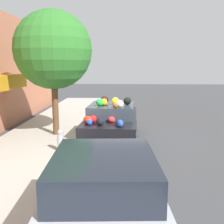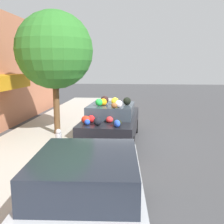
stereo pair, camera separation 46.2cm
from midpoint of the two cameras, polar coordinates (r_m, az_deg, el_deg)
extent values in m
plane|color=#424244|center=(10.05, -1.32, -6.22)|extent=(60.00, 60.00, 0.00)
cube|color=#B2ADA3|center=(10.56, -16.17, -5.47)|extent=(24.00, 3.20, 0.12)
cylinder|color=brown|center=(10.53, -13.47, 1.19)|extent=(0.24, 0.24, 2.24)
sphere|color=#2D7228|center=(10.42, -13.98, 12.96)|extent=(2.95, 2.95, 2.95)
cylinder|color=#B2B2B7|center=(8.63, -12.66, -6.49)|extent=(0.20, 0.20, 0.55)
sphere|color=#B2B2B7|center=(8.54, -12.74, -4.34)|extent=(0.18, 0.18, 0.18)
cube|color=black|center=(9.89, -1.34, -2.74)|extent=(4.29, 2.00, 0.69)
cube|color=#333D47|center=(9.61, -1.47, 0.34)|extent=(1.97, 1.67, 0.45)
cylinder|color=black|center=(11.34, -4.72, -2.87)|extent=(0.57, 0.21, 0.56)
cylinder|color=black|center=(11.18, 3.68, -3.06)|extent=(0.57, 0.21, 0.56)
cylinder|color=black|center=(8.87, -7.68, -6.65)|extent=(0.57, 0.21, 0.56)
cylinder|color=black|center=(8.66, 3.14, -7.00)|extent=(0.57, 0.21, 0.56)
ellipsoid|color=green|center=(11.25, -2.53, 0.91)|extent=(0.21, 0.23, 0.11)
sphere|color=white|center=(8.86, 0.24, 1.78)|extent=(0.33, 0.33, 0.25)
sphere|color=orange|center=(9.30, -3.20, 2.16)|extent=(0.27, 0.27, 0.25)
ellipsoid|color=red|center=(8.47, -6.84, -1.73)|extent=(0.40, 0.42, 0.26)
sphere|color=green|center=(9.22, -4.12, 2.11)|extent=(0.34, 0.34, 0.26)
sphere|color=#8C613E|center=(9.66, -3.79, 2.26)|extent=(0.26, 0.26, 0.19)
ellipsoid|color=brown|center=(8.75, -0.74, 1.43)|extent=(0.20, 0.22, 0.18)
ellipsoid|color=blue|center=(7.97, 0.07, -2.53)|extent=(0.30, 0.29, 0.23)
ellipsoid|color=black|center=(8.10, 0.10, -2.38)|extent=(0.38, 0.37, 0.21)
ellipsoid|color=blue|center=(8.57, -6.51, -1.77)|extent=(0.30, 0.29, 0.20)
sphere|color=yellow|center=(9.41, -0.67, 2.34)|extent=(0.38, 0.38, 0.27)
ellipsoid|color=green|center=(11.24, 2.25, 1.24)|extent=(0.35, 0.39, 0.24)
sphere|color=black|center=(9.47, 1.95, 2.41)|extent=(0.30, 0.30, 0.28)
ellipsoid|color=red|center=(8.58, -1.67, -1.68)|extent=(0.33, 0.32, 0.20)
sphere|color=blue|center=(8.28, -6.51, -2.26)|extent=(0.26, 0.26, 0.18)
sphere|color=black|center=(9.67, -2.99, 2.63)|extent=(0.42, 0.42, 0.30)
sphere|color=red|center=(8.60, -5.72, -1.56)|extent=(0.27, 0.27, 0.25)
sphere|color=black|center=(8.18, -4.25, -2.13)|extent=(0.31, 0.31, 0.25)
cube|color=#B7BABF|center=(4.58, -4.78, -18.54)|extent=(4.25, 2.04, 0.63)
cube|color=#1E232D|center=(4.18, -5.06, -12.74)|extent=(1.96, 1.69, 0.51)
cylinder|color=black|center=(5.97, -12.04, -14.97)|extent=(0.66, 0.22, 0.65)
cylinder|color=black|center=(5.89, 4.48, -15.16)|extent=(0.66, 0.22, 0.65)
camera|label=1|loc=(0.23, -91.35, -0.24)|focal=42.00mm
camera|label=2|loc=(0.23, 88.65, 0.24)|focal=42.00mm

